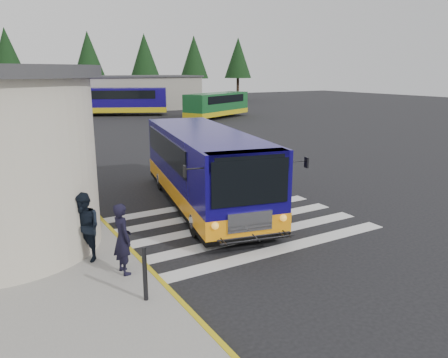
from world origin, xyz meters
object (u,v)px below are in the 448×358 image
bollard (145,274)px  far_bus_b (217,104)px  pedestrian_b (85,227)px  far_bus_a (121,100)px  transit_bus (204,170)px  pedestrian_a (122,239)px

bollard → far_bus_b: bearing=57.9°
pedestrian_b → bollard: bearing=-10.7°
pedestrian_b → far_bus_a: (12.69, 36.83, 0.64)m
transit_bus → far_bus_b: 30.21m
pedestrian_b → far_bus_a: 38.96m
pedestrian_a → far_bus_a: (12.11, 37.99, 0.66)m
transit_bus → far_bus_a: bearing=89.3°
pedestrian_b → bollard: 2.70m
pedestrian_a → bollard: size_ratio=1.46×
far_bus_a → far_bus_b: 10.96m
bollard → far_bus_a: 41.28m
transit_bus → pedestrian_b: size_ratio=5.68×
far_bus_a → far_bus_b: far_bus_a is taller
bollard → transit_bus: bearing=52.0°
pedestrian_a → far_bus_a: far_bus_a is taller
transit_bus → bollard: transit_bus is taller
far_bus_b → pedestrian_b: bearing=118.5°
pedestrian_a → transit_bus: bearing=-51.1°
transit_bus → pedestrian_b: (-5.00, -3.04, -0.28)m
transit_bus → far_bus_b: size_ratio=1.14×
far_bus_a → pedestrian_b: bearing=-174.5°
far_bus_a → far_bus_b: (7.70, -7.80, -0.23)m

